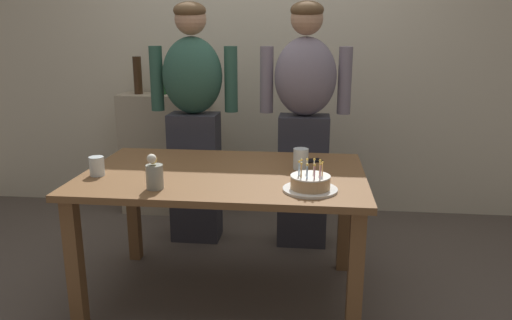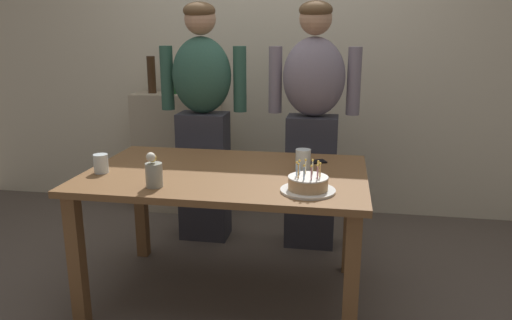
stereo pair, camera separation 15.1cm
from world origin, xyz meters
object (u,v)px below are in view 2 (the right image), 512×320
at_px(water_glass_near, 101,164).
at_px(flower_vase, 154,172).
at_px(water_glass_far, 303,160).
at_px(person_man_bearded, 203,120).
at_px(birthday_cake, 308,185).
at_px(person_woman_cardigan, 313,123).
at_px(cell_phone, 313,162).

relative_size(water_glass_near, flower_vase, 0.57).
distance_m(water_glass_far, flower_vase, 0.81).
bearing_deg(flower_vase, person_man_bearded, 93.60).
distance_m(birthday_cake, water_glass_far, 0.38).
xyz_separation_m(flower_vase, person_woman_cardigan, (0.69, 1.12, 0.06)).
xyz_separation_m(water_glass_far, person_man_bearded, (-0.76, 0.69, 0.08)).
relative_size(cell_phone, person_man_bearded, 0.09).
relative_size(water_glass_near, person_woman_cardigan, 0.06).
xyz_separation_m(birthday_cake, flower_vase, (-0.74, -0.05, 0.04)).
height_order(birthday_cake, cell_phone, birthday_cake).
bearing_deg(birthday_cake, cell_phone, 90.70).
bearing_deg(water_glass_near, birthday_cake, -6.75).
distance_m(birthday_cake, person_man_bearded, 1.34).
bearing_deg(water_glass_far, cell_phone, 73.90).
height_order(cell_phone, person_woman_cardigan, person_woman_cardigan).
bearing_deg(water_glass_far, birthday_cake, -81.81).
bearing_deg(water_glass_near, cell_phone, 20.17).
bearing_deg(water_glass_near, water_glass_far, 12.90).
xyz_separation_m(birthday_cake, person_woman_cardigan, (-0.05, 1.06, 0.10)).
bearing_deg(person_man_bearded, person_woman_cardigan, -180.00).
distance_m(water_glass_near, flower_vase, 0.41).
bearing_deg(person_man_bearded, water_glass_near, 72.21).
height_order(flower_vase, person_man_bearded, person_man_bearded).
bearing_deg(person_woman_cardigan, person_man_bearded, 0.00).
bearing_deg(person_man_bearded, birthday_cake, 127.36).
bearing_deg(birthday_cake, person_man_bearded, 127.36).
relative_size(water_glass_far, person_man_bearded, 0.07).
bearing_deg(person_man_bearded, cell_phone, 146.83).
height_order(water_glass_near, cell_phone, water_glass_near).
height_order(water_glass_far, person_woman_cardigan, person_woman_cardigan).
xyz_separation_m(water_glass_far, flower_vase, (-0.69, -0.43, 0.02)).
height_order(water_glass_far, flower_vase, flower_vase).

